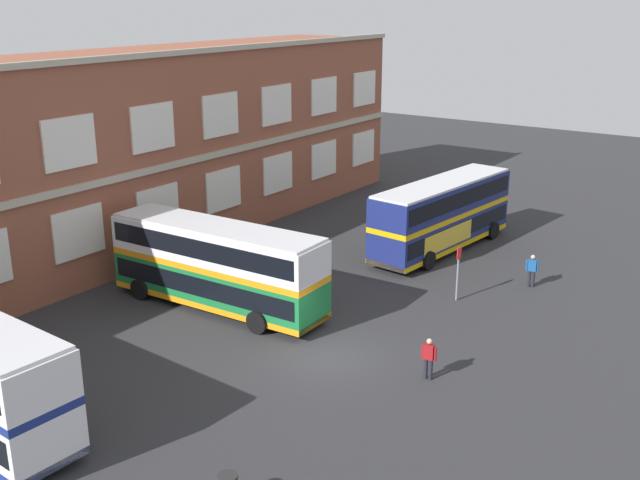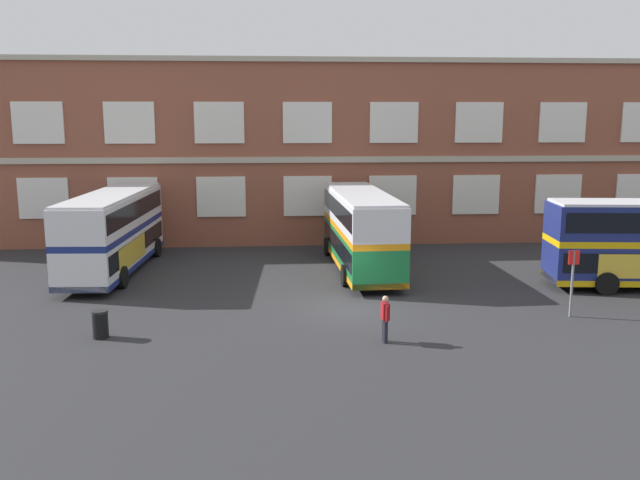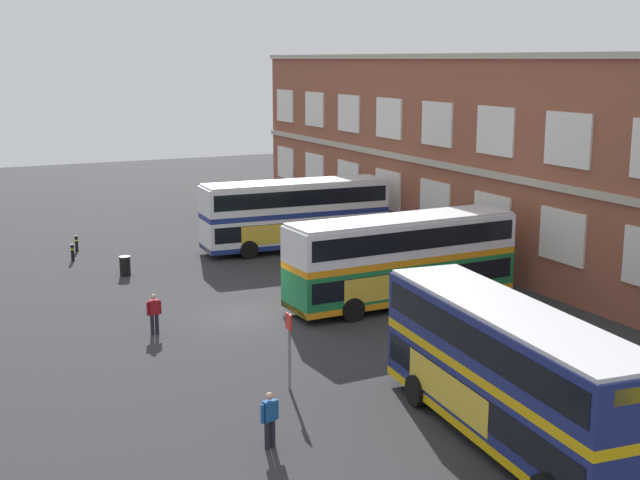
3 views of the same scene
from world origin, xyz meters
name	(u,v)px [view 1 (image 1 of 3)]	position (x,y,z in m)	size (l,w,h in m)	color
ground_plane	(287,345)	(0.00, 2.00, 0.00)	(120.00, 120.00, 0.00)	#2B2B2D
brick_terminal_building	(22,173)	(-1.01, 17.98, 5.53)	(57.63, 8.19, 11.35)	brown
double_decker_middle	(217,265)	(1.37, 7.14, 2.15)	(3.15, 11.08, 4.07)	#197038
double_decker_far	(442,214)	(15.13, 2.35, 2.15)	(11.20, 3.69, 4.07)	navy
waiting_passenger	(429,357)	(0.74, -4.24, 0.93)	(0.28, 0.64, 1.70)	black
second_passenger	(532,269)	(12.45, -4.03, 0.93)	(0.34, 0.64, 1.70)	black
bus_stand_flag	(458,268)	(8.64, -1.72, 1.64)	(0.44, 0.10, 2.70)	slate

